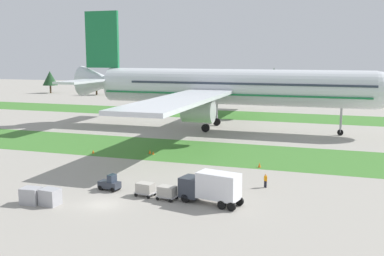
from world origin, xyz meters
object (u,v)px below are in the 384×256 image
(uld_container_0, at_px, (50,197))
(taxiway_marker_2, at_px, (259,165))
(taxiway_marker_1, at_px, (150,152))
(taxiway_marker_0, at_px, (153,153))
(uld_container_1, at_px, (31,196))
(airliner, at_px, (223,87))
(catering_truck, at_px, (211,186))
(baggage_tug, at_px, (110,184))
(cargo_dolly_lead, at_px, (145,188))
(taxiway_marker_3, at_px, (93,152))
(cargo_dolly_second, at_px, (167,192))
(ground_crew_marshaller, at_px, (265,180))

(uld_container_0, bearing_deg, taxiway_marker_2, 51.68)
(taxiway_marker_1, bearing_deg, taxiway_marker_0, -30.04)
(uld_container_1, bearing_deg, airliner, 82.35)
(airliner, relative_size, uld_container_0, 42.16)
(uld_container_1, bearing_deg, catering_truck, 18.21)
(baggage_tug, distance_m, catering_truck, 12.97)
(cargo_dolly_lead, distance_m, taxiway_marker_0, 21.98)
(uld_container_0, xyz_separation_m, taxiway_marker_3, (-8.99, 24.29, -0.60))
(baggage_tug, relative_size, cargo_dolly_lead, 1.15)
(uld_container_0, bearing_deg, taxiway_marker_0, 88.48)
(cargo_dolly_lead, relative_size, taxiway_marker_1, 3.64)
(airliner, relative_size, catering_truck, 11.59)
(cargo_dolly_second, height_order, uld_container_0, uld_container_0)
(uld_container_0, bearing_deg, taxiway_marker_3, 110.30)
(cargo_dolly_lead, height_order, ground_crew_marshaller, ground_crew_marshaller)
(airliner, bearing_deg, cargo_dolly_lead, 3.80)
(uld_container_1, relative_size, taxiway_marker_1, 3.03)
(cargo_dolly_second, relative_size, taxiway_marker_3, 4.13)
(taxiway_marker_0, bearing_deg, taxiway_marker_2, -9.68)
(cargo_dolly_second, height_order, ground_crew_marshaller, ground_crew_marshaller)
(cargo_dolly_second, height_order, uld_container_1, uld_container_1)
(ground_crew_marshaller, bearing_deg, uld_container_0, -107.43)
(airliner, relative_size, uld_container_1, 42.16)
(cargo_dolly_second, bearing_deg, uld_container_0, 125.20)
(cargo_dolly_lead, bearing_deg, uld_container_1, 129.70)
(cargo_dolly_second, height_order, taxiway_marker_3, cargo_dolly_second)
(uld_container_0, height_order, uld_container_1, uld_container_1)
(uld_container_1, height_order, taxiway_marker_1, uld_container_1)
(airliner, distance_m, taxiway_marker_2, 34.88)
(uld_container_1, distance_m, taxiway_marker_1, 27.48)
(cargo_dolly_second, relative_size, taxiway_marker_2, 3.50)
(airliner, relative_size, baggage_tug, 30.46)
(taxiway_marker_1, relative_size, taxiway_marker_2, 0.96)
(cargo_dolly_second, relative_size, catering_truck, 0.33)
(airliner, xyz_separation_m, taxiway_marker_0, (-4.45, -27.86, -8.99))
(uld_container_0, bearing_deg, taxiway_marker_1, 90.13)
(airliner, bearing_deg, catering_truck, 12.87)
(cargo_dolly_second, height_order, taxiway_marker_0, cargo_dolly_second)
(airliner, height_order, uld_container_1, airliner)
(cargo_dolly_second, xyz_separation_m, taxiway_marker_3, (-20.35, 18.65, -0.63))
(uld_container_1, height_order, taxiway_marker_3, uld_container_1)
(catering_truck, distance_m, taxiway_marker_0, 26.14)
(baggage_tug, height_order, uld_container_1, baggage_tug)
(cargo_dolly_second, distance_m, uld_container_0, 12.69)
(cargo_dolly_lead, distance_m, cargo_dolly_second, 2.90)
(cargo_dolly_lead, distance_m, catering_truck, 7.99)
(taxiway_marker_2, bearing_deg, taxiway_marker_1, 169.39)
(airliner, distance_m, cargo_dolly_lead, 49.23)
(cargo_dolly_second, height_order, catering_truck, catering_truck)
(cargo_dolly_second, xyz_separation_m, ground_crew_marshaller, (9.70, 8.17, 0.03))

